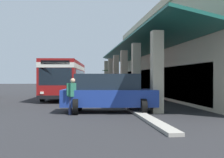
% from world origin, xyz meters
% --- Properties ---
extents(ground, '(120.00, 120.00, 0.00)m').
position_xyz_m(ground, '(0.00, 8.00, 0.00)').
color(ground, '#262628').
extents(curb_strip, '(36.46, 0.50, 0.12)m').
position_xyz_m(curb_strip, '(-2.16, 4.13, 0.06)').
color(curb_strip, '#9E998E').
rests_on(curb_strip, ground).
extents(plaza_building, '(30.68, 14.90, 8.09)m').
position_xyz_m(plaza_building, '(-2.16, 13.75, 4.05)').
color(plaza_building, '#B2A88E').
rests_on(plaza_building, ground).
extents(transit_bus, '(11.39, 3.52, 3.34)m').
position_xyz_m(transit_bus, '(-0.69, 0.14, 1.85)').
color(transit_bus, maroon).
rests_on(transit_bus, ground).
extents(parked_suv_blue, '(3.04, 4.98, 1.97)m').
position_xyz_m(parked_suv_blue, '(9.82, 2.76, 1.02)').
color(parked_suv_blue, navy).
rests_on(parked_suv_blue, ground).
extents(pedestrian, '(0.52, 0.58, 1.75)m').
position_xyz_m(pedestrian, '(10.53, 0.94, 0.99)').
color(pedestrian, navy).
rests_on(pedestrian, ground).
extents(potted_palm, '(1.65, 1.80, 2.94)m').
position_xyz_m(potted_palm, '(-11.33, 5.26, 0.65)').
color(potted_palm, brown).
rests_on(potted_palm, ground).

